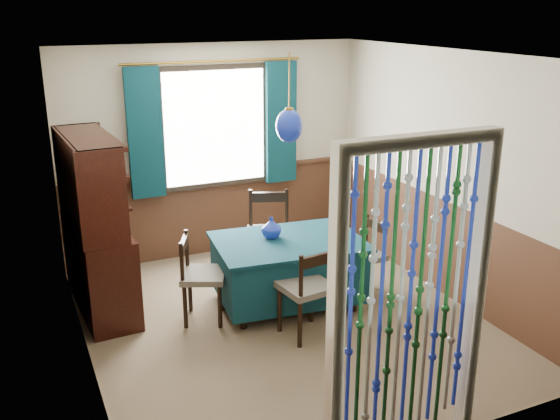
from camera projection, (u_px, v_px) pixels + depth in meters
name	position (u px, v px, depth m)	size (l,w,h in m)	color
floor	(284.00, 321.00, 6.01)	(4.00, 4.00, 0.00)	brown
ceiling	(285.00, 55.00, 5.22)	(4.00, 4.00, 0.00)	silver
wall_back	(214.00, 152.00, 7.35)	(3.60, 3.60, 0.00)	beige
wall_front	(417.00, 283.00, 3.88)	(3.60, 3.60, 0.00)	beige
wall_left	(77.00, 224.00, 4.92)	(4.00, 4.00, 0.00)	beige
wall_right	(446.00, 176.00, 6.31)	(4.00, 4.00, 0.00)	beige
wainscot_back	(217.00, 212.00, 7.57)	(3.60, 3.60, 0.00)	#492B1B
wainscot_front	(408.00, 385.00, 4.13)	(3.60, 3.60, 0.00)	#492B1B
wainscot_left	(88.00, 309.00, 5.16)	(4.00, 4.00, 0.00)	#492B1B
wainscot_right	(439.00, 245.00, 6.54)	(4.00, 4.00, 0.00)	#492B1B
window	(215.00, 127.00, 7.21)	(1.32, 0.12, 1.42)	black
doorway	(409.00, 308.00, 4.00)	(1.16, 0.12, 2.18)	silver
dining_table	(288.00, 267.00, 6.23)	(1.54, 1.15, 0.69)	#0B2F39
chair_near	(308.00, 289.00, 5.61)	(0.49, 0.47, 0.88)	black
chair_far	(269.00, 234.00, 6.83)	(0.61, 0.59, 0.97)	black
chair_left	(200.00, 276.00, 5.91)	(0.54, 0.55, 0.85)	black
chair_right	(364.00, 255.00, 6.45)	(0.41, 0.43, 0.81)	black
sideboard	(98.00, 251.00, 6.08)	(0.54, 1.37, 1.76)	black
pendant_lamp	(289.00, 126.00, 5.78)	(0.25, 0.25, 0.83)	olive
vase_table	(271.00, 228.00, 6.18)	(0.18, 0.18, 0.19)	navy
bowl_shelf	(102.00, 197.00, 5.70)	(0.24, 0.24, 0.06)	beige
vase_sideboard	(96.00, 206.00, 6.25)	(0.19, 0.19, 0.20)	beige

